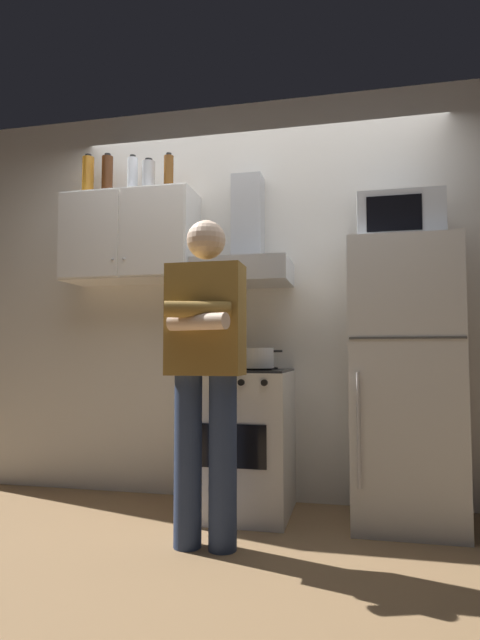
# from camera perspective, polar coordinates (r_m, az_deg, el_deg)

# --- Properties ---
(ground_plane) EXTENTS (7.00, 7.00, 0.00)m
(ground_plane) POSITION_cam_1_polar(r_m,az_deg,el_deg) (3.09, 0.00, -21.78)
(ground_plane) COLOR olive
(back_wall_tiled) EXTENTS (4.80, 0.10, 2.70)m
(back_wall_tiled) POSITION_cam_1_polar(r_m,az_deg,el_deg) (3.55, 2.10, 2.58)
(back_wall_tiled) COLOR silver
(back_wall_tiled) RESTS_ON ground_plane
(upper_cabinet) EXTENTS (0.90, 0.37, 0.60)m
(upper_cabinet) POSITION_cam_1_polar(r_m,az_deg,el_deg) (3.66, -11.95, 8.82)
(upper_cabinet) COLOR white
(stove_oven) EXTENTS (0.60, 0.62, 0.87)m
(stove_oven) POSITION_cam_1_polar(r_m,az_deg,el_deg) (3.24, 0.09, -13.08)
(stove_oven) COLOR white
(stove_oven) RESTS_ON ground_plane
(range_hood) EXTENTS (0.60, 0.44, 0.75)m
(range_hood) POSITION_cam_1_polar(r_m,az_deg,el_deg) (3.38, 0.55, 7.15)
(range_hood) COLOR #B7BABF
(refrigerator) EXTENTS (0.60, 0.62, 1.60)m
(refrigerator) POSITION_cam_1_polar(r_m,az_deg,el_deg) (3.14, 17.41, -6.45)
(refrigerator) COLOR silver
(refrigerator) RESTS_ON ground_plane
(microwave) EXTENTS (0.48, 0.37, 0.28)m
(microwave) POSITION_cam_1_polar(r_m,az_deg,el_deg) (3.25, 17.03, 10.35)
(microwave) COLOR #B7BABF
(microwave) RESTS_ON refrigerator
(person_standing) EXTENTS (0.38, 0.33, 1.64)m
(person_standing) POSITION_cam_1_polar(r_m,az_deg,el_deg) (2.62, -3.84, -4.96)
(person_standing) COLOR navy
(person_standing) RESTS_ON ground_plane
(cooking_pot) EXTENTS (0.29, 0.19, 0.12)m
(cooking_pot) POSITION_cam_1_polar(r_m,az_deg,el_deg) (3.05, 2.00, -4.20)
(cooking_pot) COLOR #B7BABF
(cooking_pot) RESTS_ON stove_oven
(bottle_beer_brown) EXTENTS (0.07, 0.07, 0.26)m
(bottle_beer_brown) POSITION_cam_1_polar(r_m,az_deg,el_deg) (3.67, -7.84, 15.67)
(bottle_beer_brown) COLOR brown
(bottle_beer_brown) RESTS_ON upper_cabinet
(bottle_vodka_clear) EXTENTS (0.07, 0.07, 0.29)m
(bottle_vodka_clear) POSITION_cam_1_polar(r_m,az_deg,el_deg) (3.80, -11.73, 15.17)
(bottle_vodka_clear) COLOR silver
(bottle_vodka_clear) RESTS_ON upper_cabinet
(bottle_canister_steel) EXTENTS (0.09, 0.09, 0.24)m
(bottle_canister_steel) POSITION_cam_1_polar(r_m,az_deg,el_deg) (3.72, -10.02, 15.21)
(bottle_canister_steel) COLOR #B2B5BA
(bottle_canister_steel) RESTS_ON upper_cabinet
(bottle_rum_dark) EXTENTS (0.08, 0.08, 0.30)m
(bottle_rum_dark) POSITION_cam_1_polar(r_m,az_deg,el_deg) (3.85, -14.38, 15.08)
(bottle_rum_dark) COLOR #47230F
(bottle_rum_dark) RESTS_ON upper_cabinet
(bottle_liquor_amber) EXTENTS (0.08, 0.08, 0.31)m
(bottle_liquor_amber) POSITION_cam_1_polar(r_m,az_deg,el_deg) (3.93, -16.36, 14.81)
(bottle_liquor_amber) COLOR #B7721E
(bottle_liquor_amber) RESTS_ON upper_cabinet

